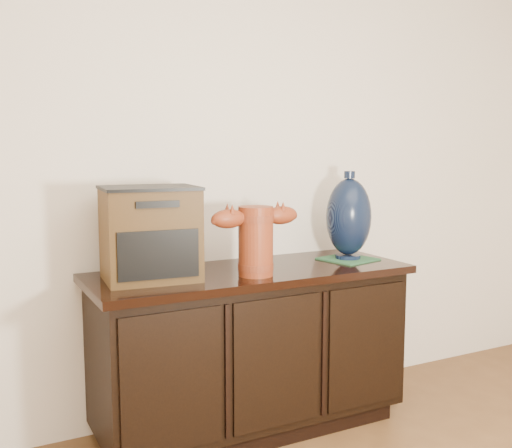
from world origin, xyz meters
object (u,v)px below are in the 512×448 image
sideboard (251,348)px  lamp_base (349,217)px  tv_radio (150,233)px  terracotta_vessel (256,237)px  spray_can (180,254)px

sideboard → lamp_base: (0.54, -0.00, 0.58)m
sideboard → tv_radio: size_ratio=3.54×
terracotta_vessel → tv_radio: bearing=159.4°
sideboard → lamp_base: size_ratio=3.41×
terracotta_vessel → tv_radio: tv_radio is taller
tv_radio → lamp_base: 1.00m
sideboard → spray_can: spray_can is taller
sideboard → spray_can: size_ratio=9.23×
terracotta_vessel → tv_radio: (-0.42, 0.13, 0.03)m
tv_radio → lamp_base: size_ratio=0.96×
terracotta_vessel → lamp_base: size_ratio=0.98×
lamp_base → spray_can: bearing=171.4°
sideboard → terracotta_vessel: bearing=-106.9°
lamp_base → spray_can: size_ratio=2.71×
spray_can → lamp_base: bearing=-8.6°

